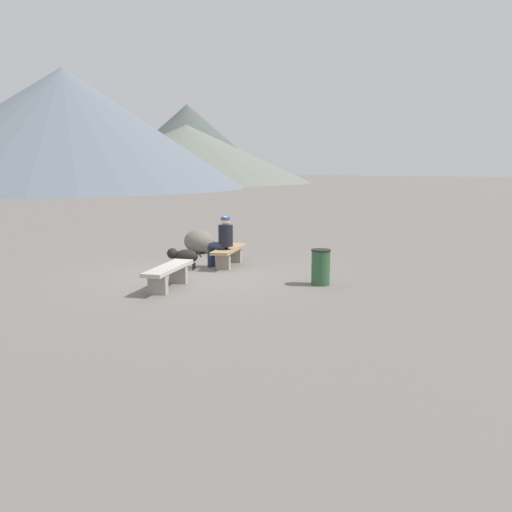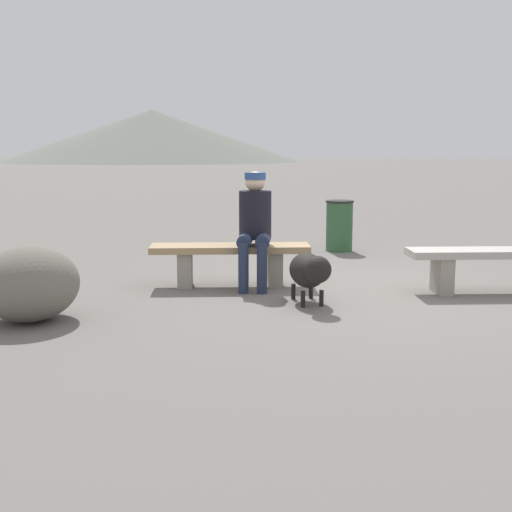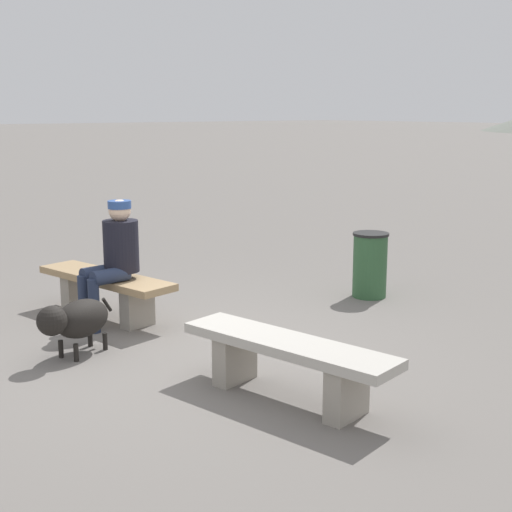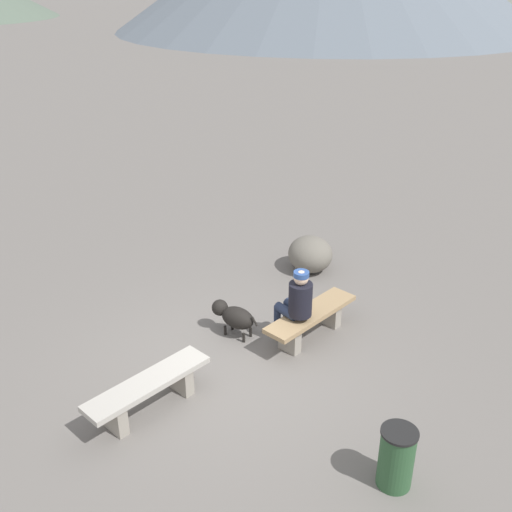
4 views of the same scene
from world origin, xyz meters
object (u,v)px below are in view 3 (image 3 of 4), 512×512
Objects in this scene: dog at (76,319)px; bench_left at (287,357)px; seated_person at (115,252)px; trash_bin at (370,265)px; bench_right at (106,287)px.

bench_left is at bearing 93.84° from dog.
seated_person reaches higher than trash_bin.
bench_left is at bearing 120.87° from trash_bin.
dog is 1.08× the size of trash_bin.
seated_person is 1.55× the size of dog.
bench_right is at bearing -9.34° from bench_left.
dog is 3.56m from trash_bin.
trash_bin reaches higher than bench_left.
seated_person is 1.68× the size of trash_bin.
dog is (1.89, 0.81, 0.01)m from bench_left.
bench_left is 2.81m from bench_right.
dog is at bearing 127.01° from seated_person.
dog is (-0.64, 0.74, -0.41)m from seated_person.
bench_left is at bearing 170.66° from bench_right.
trash_bin is (-0.25, -3.55, 0.04)m from dog.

